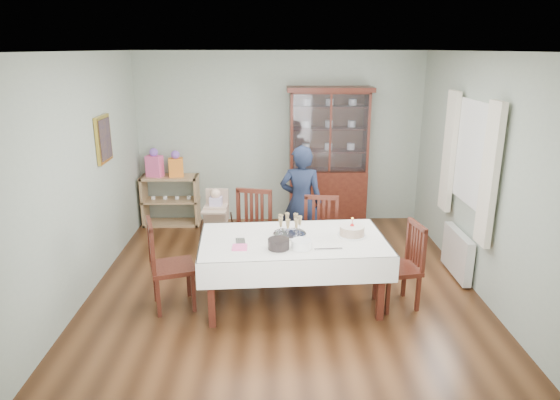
{
  "coord_description": "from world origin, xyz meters",
  "views": [
    {
      "loc": [
        -0.14,
        -5.37,
        2.73
      ],
      "look_at": [
        -0.04,
        0.2,
        1.03
      ],
      "focal_mm": 32.0,
      "sensor_mm": 36.0,
      "label": 1
    }
  ],
  "objects_px": {
    "sideboard": "(171,200)",
    "dining_table": "(293,270)",
    "chair_far_left": "(251,251)",
    "chair_end_right": "(398,281)",
    "champagne_tray": "(290,229)",
    "high_chair": "(217,229)",
    "gift_bag_orange": "(176,165)",
    "gift_bag_pink": "(154,164)",
    "birthday_cake": "(352,231)",
    "chair_end_left": "(172,281)",
    "chair_far_right": "(320,254)",
    "china_cabinet": "(328,156)",
    "woman": "(301,203)"
  },
  "relations": [
    {
      "from": "chair_end_left",
      "to": "gift_bag_orange",
      "type": "relative_size",
      "value": 2.44
    },
    {
      "from": "sideboard",
      "to": "woman",
      "type": "bearing_deg",
      "value": -33.91
    },
    {
      "from": "chair_far_right",
      "to": "gift_bag_pink",
      "type": "distance_m",
      "value": 3.18
    },
    {
      "from": "dining_table",
      "to": "chair_end_right",
      "type": "height_order",
      "value": "chair_end_right"
    },
    {
      "from": "champagne_tray",
      "to": "chair_end_left",
      "type": "bearing_deg",
      "value": -171.68
    },
    {
      "from": "sideboard",
      "to": "high_chair",
      "type": "height_order",
      "value": "high_chair"
    },
    {
      "from": "china_cabinet",
      "to": "woman",
      "type": "distance_m",
      "value": 1.46
    },
    {
      "from": "champagne_tray",
      "to": "chair_far_left",
      "type": "bearing_deg",
      "value": 127.78
    },
    {
      "from": "chair_far_right",
      "to": "champagne_tray",
      "type": "bearing_deg",
      "value": -118.92
    },
    {
      "from": "woman",
      "to": "champagne_tray",
      "type": "relative_size",
      "value": 4.23
    },
    {
      "from": "sideboard",
      "to": "champagne_tray",
      "type": "bearing_deg",
      "value": -54.2
    },
    {
      "from": "birthday_cake",
      "to": "high_chair",
      "type": "bearing_deg",
      "value": 140.84
    },
    {
      "from": "chair_far_left",
      "to": "gift_bag_pink",
      "type": "distance_m",
      "value": 2.55
    },
    {
      "from": "chair_end_right",
      "to": "gift_bag_orange",
      "type": "distance_m",
      "value": 4.0
    },
    {
      "from": "gift_bag_pink",
      "to": "chair_far_left",
      "type": "bearing_deg",
      "value": -50.5
    },
    {
      "from": "china_cabinet",
      "to": "champagne_tray",
      "type": "distance_m",
      "value": 2.6
    },
    {
      "from": "chair_far_right",
      "to": "birthday_cake",
      "type": "xyz_separation_m",
      "value": [
        0.28,
        -0.6,
        0.52
      ]
    },
    {
      "from": "chair_far_left",
      "to": "chair_end_left",
      "type": "xyz_separation_m",
      "value": [
        -0.83,
        -0.78,
        -0.02
      ]
    },
    {
      "from": "sideboard",
      "to": "high_chair",
      "type": "xyz_separation_m",
      "value": [
        0.86,
        -1.24,
        -0.04
      ]
    },
    {
      "from": "champagne_tray",
      "to": "birthday_cake",
      "type": "distance_m",
      "value": 0.68
    },
    {
      "from": "chair_far_right",
      "to": "high_chair",
      "type": "distance_m",
      "value": 1.53
    },
    {
      "from": "chair_end_right",
      "to": "birthday_cake",
      "type": "relative_size",
      "value": 3.02
    },
    {
      "from": "chair_far_left",
      "to": "gift_bag_orange",
      "type": "height_order",
      "value": "gift_bag_orange"
    },
    {
      "from": "chair_far_left",
      "to": "china_cabinet",
      "type": "bearing_deg",
      "value": 72.08
    },
    {
      "from": "chair_end_left",
      "to": "birthday_cake",
      "type": "distance_m",
      "value": 2.04
    },
    {
      "from": "chair_end_right",
      "to": "gift_bag_orange",
      "type": "bearing_deg",
      "value": -143.53
    },
    {
      "from": "sideboard",
      "to": "birthday_cake",
      "type": "distance_m",
      "value": 3.59
    },
    {
      "from": "sideboard",
      "to": "chair_end_right",
      "type": "xyz_separation_m",
      "value": [
        3.0,
        -2.71,
        -0.12
      ]
    },
    {
      "from": "chair_far_right",
      "to": "high_chair",
      "type": "xyz_separation_m",
      "value": [
        -1.34,
        0.72,
        0.07
      ]
    },
    {
      "from": "sideboard",
      "to": "chair_far_right",
      "type": "height_order",
      "value": "chair_far_right"
    },
    {
      "from": "chair_end_right",
      "to": "woman",
      "type": "height_order",
      "value": "woman"
    },
    {
      "from": "chair_end_left",
      "to": "gift_bag_pink",
      "type": "distance_m",
      "value": 2.86
    },
    {
      "from": "china_cabinet",
      "to": "dining_table",
      "type": "bearing_deg",
      "value": -104.21
    },
    {
      "from": "china_cabinet",
      "to": "chair_far_left",
      "type": "distance_m",
      "value": 2.36
    },
    {
      "from": "sideboard",
      "to": "chair_end_right",
      "type": "relative_size",
      "value": 0.95
    },
    {
      "from": "chair_end_left",
      "to": "chair_far_right",
      "type": "bearing_deg",
      "value": -83.77
    },
    {
      "from": "sideboard",
      "to": "dining_table",
      "type": "bearing_deg",
      "value": -54.96
    },
    {
      "from": "dining_table",
      "to": "sideboard",
      "type": "bearing_deg",
      "value": 125.04
    },
    {
      "from": "chair_far_left",
      "to": "high_chair",
      "type": "height_order",
      "value": "chair_far_left"
    },
    {
      "from": "birthday_cake",
      "to": "gift_bag_pink",
      "type": "distance_m",
      "value": 3.71
    },
    {
      "from": "sideboard",
      "to": "birthday_cake",
      "type": "height_order",
      "value": "birthday_cake"
    },
    {
      "from": "chair_end_right",
      "to": "chair_far_left",
      "type": "bearing_deg",
      "value": -126.14
    },
    {
      "from": "dining_table",
      "to": "chair_far_left",
      "type": "relative_size",
      "value": 1.95
    },
    {
      "from": "chair_far_right",
      "to": "woman",
      "type": "distance_m",
      "value": 0.8
    },
    {
      "from": "sideboard",
      "to": "woman",
      "type": "height_order",
      "value": "woman"
    },
    {
      "from": "woman",
      "to": "champagne_tray",
      "type": "xyz_separation_m",
      "value": [
        -0.19,
        -1.16,
        0.06
      ]
    },
    {
      "from": "high_chair",
      "to": "chair_end_left",
      "type": "bearing_deg",
      "value": -99.68
    },
    {
      "from": "chair_far_left",
      "to": "chair_end_right",
      "type": "distance_m",
      "value": 1.83
    },
    {
      "from": "chair_far_right",
      "to": "gift_bag_orange",
      "type": "relative_size",
      "value": 2.4
    },
    {
      "from": "chair_far_left",
      "to": "champagne_tray",
      "type": "xyz_separation_m",
      "value": [
        0.46,
        -0.59,
        0.51
      ]
    }
  ]
}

